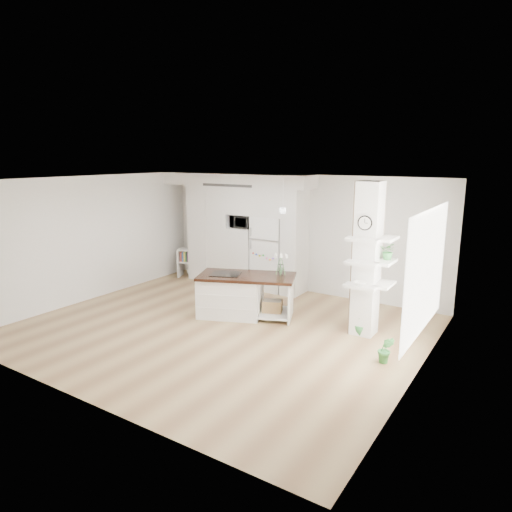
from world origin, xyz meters
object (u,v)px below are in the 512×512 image
(refrigerator, at_px, (271,253))
(bookshelf, at_px, (192,265))
(floor_plant_a, at_px, (386,350))
(kitchen_island, at_px, (236,294))

(refrigerator, bearing_deg, bookshelf, -175.67)
(bookshelf, distance_m, floor_plant_a, 6.26)
(floor_plant_a, bearing_deg, bookshelf, 158.46)
(kitchen_island, relative_size, floor_plant_a, 4.70)
(refrigerator, bearing_deg, floor_plant_a, -35.03)
(bookshelf, bearing_deg, refrigerator, -15.36)
(kitchen_island, distance_m, floor_plant_a, 3.20)
(refrigerator, relative_size, kitchen_island, 0.85)
(kitchen_island, bearing_deg, floor_plant_a, -31.84)
(refrigerator, distance_m, floor_plant_a, 4.35)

